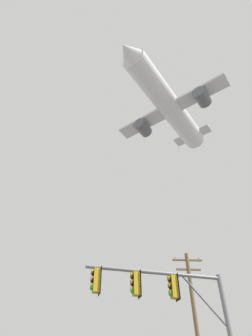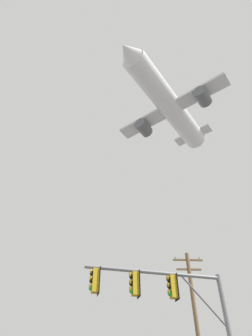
{
  "view_description": "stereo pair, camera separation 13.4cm",
  "coord_description": "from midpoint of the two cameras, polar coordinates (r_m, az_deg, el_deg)",
  "views": [
    {
      "loc": [
        0.56,
        -4.05,
        1.67
      ],
      "look_at": [
        1.58,
        13.03,
        15.65
      ],
      "focal_mm": 30.66,
      "sensor_mm": 36.0,
      "label": 1
    },
    {
      "loc": [
        0.69,
        -4.06,
        1.67
      ],
      "look_at": [
        1.58,
        13.03,
        15.65
      ],
      "focal_mm": 30.66,
      "sensor_mm": 36.0,
      "label": 2
    }
  ],
  "objects": [
    {
      "name": "signal_pole_near",
      "position": [
        12.79,
        9.21,
        -25.18
      ],
      "size": [
        5.92,
        1.34,
        6.05
      ],
      "color": "slate",
      "rests_on": "ground"
    },
    {
      "name": "utility_pole",
      "position": [
        21.59,
        14.11,
        -28.16
      ],
      "size": [
        2.2,
        0.28,
        10.32
      ],
      "color": "brown",
      "rests_on": "ground"
    },
    {
      "name": "airplane",
      "position": [
        39.27,
        8.58,
        12.33
      ],
      "size": [
        14.87,
        17.32,
        5.55
      ],
      "color": "white"
    }
  ]
}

